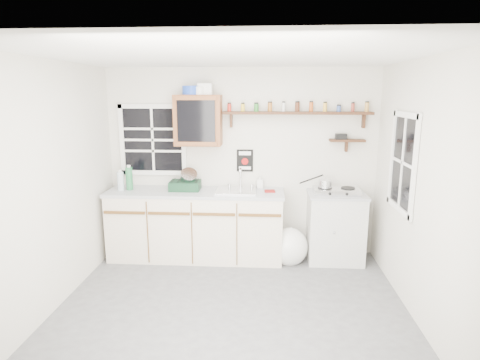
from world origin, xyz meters
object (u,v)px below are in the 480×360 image
at_px(right_cabinet, 335,227).
at_px(hotplate, 336,191).
at_px(spice_shelf, 297,112).
at_px(dish_rack, 186,183).
at_px(main_cabinet, 196,224).
at_px(upper_cabinet, 198,120).

xyz_separation_m(right_cabinet, hotplate, (-0.01, -0.02, 0.49)).
bearing_deg(spice_shelf, right_cabinet, -19.58).
bearing_deg(dish_rack, main_cabinet, -22.51).
relative_size(right_cabinet, upper_cabinet, 1.40).
bearing_deg(spice_shelf, dish_rack, -173.46).
xyz_separation_m(upper_cabinet, hotplate, (1.79, -0.14, -0.88)).
distance_m(upper_cabinet, hotplate, 1.99).
bearing_deg(dish_rack, spice_shelf, 5.14).
bearing_deg(right_cabinet, dish_rack, 179.32).
relative_size(upper_cabinet, hotplate, 1.11).
bearing_deg(upper_cabinet, hotplate, -4.43).
relative_size(main_cabinet, upper_cabinet, 3.55).
xyz_separation_m(spice_shelf, dish_rack, (-1.43, -0.16, -0.91)).
height_order(right_cabinet, hotplate, hotplate).
relative_size(main_cabinet, right_cabinet, 2.54).
bearing_deg(right_cabinet, upper_cabinet, 176.24).
relative_size(main_cabinet, dish_rack, 5.76).
bearing_deg(dish_rack, right_cabinet, -2.07).
relative_size(right_cabinet, spice_shelf, 0.48).
bearing_deg(right_cabinet, main_cabinet, -179.21).
distance_m(right_cabinet, hotplate, 0.49).
xyz_separation_m(dish_rack, hotplate, (1.95, -0.04, -0.07)).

